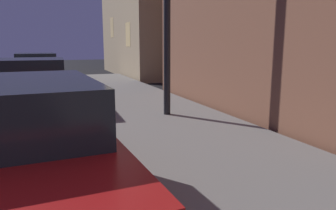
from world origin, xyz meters
The scene contains 3 objects.
car_red centered at (2.85, 3.35, 0.72)m, with size 2.22×4.24×1.43m.
car_black centered at (2.85, 8.93, 0.70)m, with size 2.25×4.38×1.43m.
car_silver centered at (2.85, 15.08, 0.71)m, with size 2.17×4.62×1.43m.
Camera 1 is at (3.17, -0.20, 1.79)m, focal length 33.98 mm.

